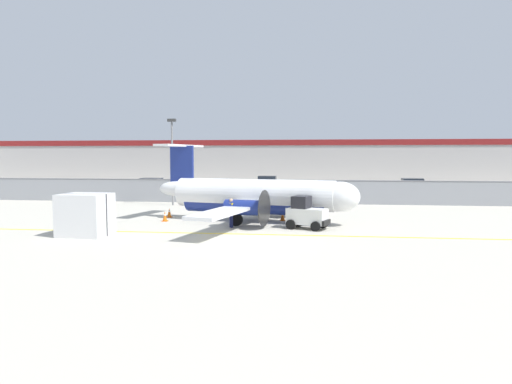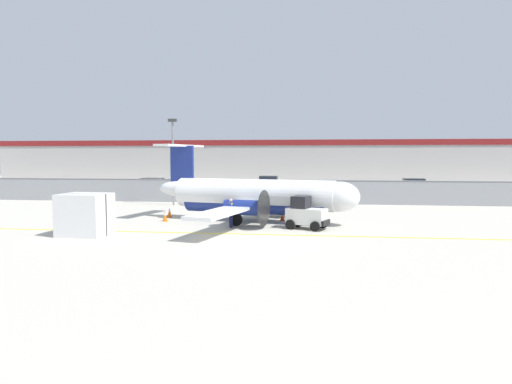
# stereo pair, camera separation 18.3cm
# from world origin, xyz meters

# --- Properties ---
(ground_plane) EXTENTS (140.00, 140.00, 0.01)m
(ground_plane) POSITION_xyz_m (0.00, 2.00, 0.00)
(ground_plane) COLOR #B7B2A3
(perimeter_fence) EXTENTS (98.00, 0.10, 2.10)m
(perimeter_fence) POSITION_xyz_m (0.00, 18.00, 1.12)
(perimeter_fence) COLOR gray
(perimeter_fence) RESTS_ON ground
(parking_lot_strip) EXTENTS (98.00, 17.00, 0.12)m
(parking_lot_strip) POSITION_xyz_m (0.00, 29.50, 0.06)
(parking_lot_strip) COLOR #38383A
(parking_lot_strip) RESTS_ON ground
(background_building) EXTENTS (91.00, 8.10, 6.50)m
(background_building) POSITION_xyz_m (0.00, 47.99, 3.26)
(background_building) COLOR #BCB7B2
(background_building) RESTS_ON ground
(commuter_airplane) EXTENTS (13.54, 15.94, 4.92)m
(commuter_airplane) POSITION_xyz_m (-0.17, 6.78, 1.60)
(commuter_airplane) COLOR white
(commuter_airplane) RESTS_ON ground
(baggage_tug) EXTENTS (2.57, 2.03, 1.88)m
(baggage_tug) POSITION_xyz_m (2.93, 4.20, 0.86)
(baggage_tug) COLOR silver
(baggage_tug) RESTS_ON ground
(ground_crew_worker) EXTENTS (0.46, 0.53, 1.70)m
(ground_crew_worker) POSITION_xyz_m (-1.42, 4.19, 0.95)
(ground_crew_worker) COLOR #191E4C
(ground_crew_worker) RESTS_ON ground
(cargo_container) EXTENTS (2.52, 2.14, 2.20)m
(cargo_container) POSITION_xyz_m (-8.51, 0.58, 1.10)
(cargo_container) COLOR silver
(cargo_container) RESTS_ON ground
(traffic_cone_near_left) EXTENTS (0.36, 0.36, 0.64)m
(traffic_cone_near_left) POSITION_xyz_m (2.47, 6.16, 0.31)
(traffic_cone_near_left) COLOR orange
(traffic_cone_near_left) RESTS_ON ground
(traffic_cone_near_right) EXTENTS (0.36, 0.36, 0.64)m
(traffic_cone_near_right) POSITION_xyz_m (1.39, 7.30, 0.31)
(traffic_cone_near_right) COLOR orange
(traffic_cone_near_right) RESTS_ON ground
(traffic_cone_far_left) EXTENTS (0.36, 0.36, 0.64)m
(traffic_cone_far_left) POSITION_xyz_m (-6.07, 6.15, 0.31)
(traffic_cone_far_left) COLOR orange
(traffic_cone_far_left) RESTS_ON ground
(traffic_cone_far_right) EXTENTS (0.36, 0.36, 0.64)m
(traffic_cone_far_right) POSITION_xyz_m (-6.37, 8.01, 0.31)
(traffic_cone_far_right) COLOR orange
(traffic_cone_far_right) RESTS_ON ground
(parked_car_0) EXTENTS (4.34, 2.31, 1.58)m
(parked_car_0) POSITION_xyz_m (-14.57, 27.53, 0.89)
(parked_car_0) COLOR slate
(parked_car_0) RESTS_ON parking_lot_strip
(parked_car_1) EXTENTS (4.21, 2.03, 1.58)m
(parked_car_1) POSITION_xyz_m (-8.31, 25.60, 0.89)
(parked_car_1) COLOR #B28C19
(parked_car_1) RESTS_ON parking_lot_strip
(parked_car_2) EXTENTS (4.23, 2.07, 1.58)m
(parked_car_2) POSITION_xyz_m (-2.14, 34.57, 0.89)
(parked_car_2) COLOR black
(parked_car_2) RESTS_ON parking_lot_strip
(parked_car_3) EXTENTS (4.38, 2.42, 1.58)m
(parked_car_3) POSITION_xyz_m (2.38, 23.84, 0.89)
(parked_car_3) COLOR #19662D
(parked_car_3) RESTS_ON parking_lot_strip
(parked_car_4) EXTENTS (4.35, 2.34, 1.58)m
(parked_car_4) POSITION_xyz_m (7.99, 23.21, 0.89)
(parked_car_4) COLOR #19662D
(parked_car_4) RESTS_ON parking_lot_strip
(parked_car_5) EXTENTS (4.23, 2.06, 1.58)m
(parked_car_5) POSITION_xyz_m (14.18, 30.25, 0.89)
(parked_car_5) COLOR #B28C19
(parked_car_5) RESTS_ON parking_lot_strip
(apron_light_pole) EXTENTS (0.70, 0.30, 7.27)m
(apron_light_pole) POSITION_xyz_m (-8.45, 15.50, 4.30)
(apron_light_pole) COLOR slate
(apron_light_pole) RESTS_ON ground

